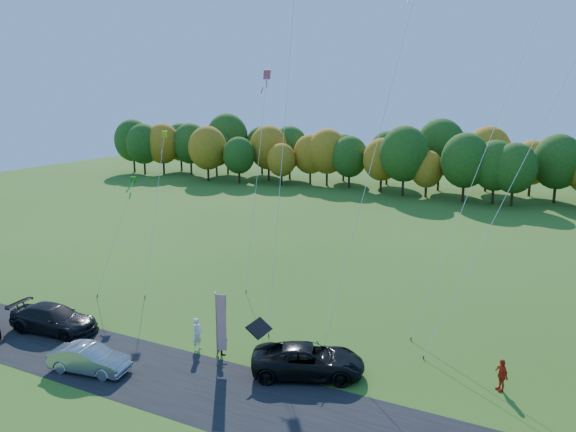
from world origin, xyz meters
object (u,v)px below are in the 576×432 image
at_px(black_suv, 308,360).
at_px(feather_flag, 220,322).
at_px(silver_sedan, 89,359).
at_px(person_east, 501,375).

bearing_deg(black_suv, feather_flag, 82.90).
bearing_deg(feather_flag, silver_sedan, -148.40).
bearing_deg(feather_flag, person_east, 17.31).
xyz_separation_m(silver_sedan, person_east, (20.00, 8.06, 0.11)).
height_order(silver_sedan, person_east, person_east).
xyz_separation_m(black_suv, silver_sedan, (-10.65, -5.06, -0.10)).
distance_m(black_suv, feather_flag, 5.15).
height_order(black_suv, silver_sedan, black_suv).
bearing_deg(black_suv, person_east, -95.67).
height_order(black_suv, person_east, person_east).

